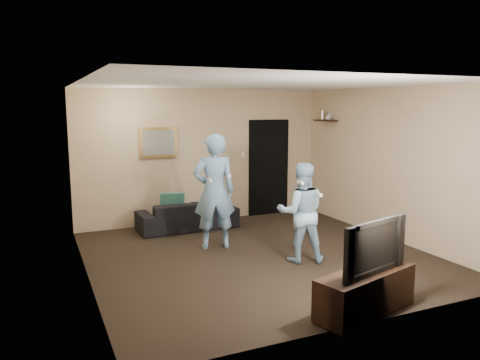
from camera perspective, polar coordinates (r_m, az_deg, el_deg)
name	(u,v)px	position (r m, az deg, el deg)	size (l,w,h in m)	color
ground	(258,256)	(7.30, 2.24, -9.20)	(5.00, 5.00, 0.00)	black
ceiling	(259,84)	(6.95, 2.37, 11.63)	(5.00, 5.00, 0.04)	silver
wall_back	(203,156)	(9.30, -4.53, 2.93)	(5.00, 0.04, 2.60)	tan
wall_front	(367,204)	(4.92, 15.28, -2.82)	(5.00, 0.04, 2.60)	tan
wall_left	(84,183)	(6.33, -18.46, -0.39)	(0.04, 5.00, 2.60)	tan
wall_right	(390,164)	(8.41, 17.78, 1.88)	(0.04, 5.00, 2.60)	tan
sofa	(188,215)	(8.82, -6.41, -4.24)	(1.84, 0.72, 0.54)	black
throw_pillow	(172,205)	(8.69, -8.24, -3.05)	(0.45, 0.14, 0.45)	#1A4F48
painting_frame	(158,142)	(8.99, -9.93, 4.53)	(0.72, 0.05, 0.57)	olive
painting_canvas	(159,143)	(8.96, -9.89, 4.52)	(0.62, 0.01, 0.47)	slate
doorway	(269,167)	(9.88, 3.51, 1.54)	(0.90, 0.06, 2.00)	black
light_switch	(243,154)	(9.59, 0.32, 3.14)	(0.08, 0.02, 0.12)	silver
wall_shelf	(325,121)	(9.71, 10.38, 7.15)	(0.20, 0.60, 0.03)	black
shelf_vase	(329,116)	(9.62, 10.76, 7.64)	(0.14, 0.14, 0.15)	silver
shelf_figurine	(322,115)	(9.80, 10.01, 7.79)	(0.06, 0.06, 0.18)	silver
tv_console	(365,292)	(5.49, 15.05, -13.03)	(1.30, 0.42, 0.47)	black
television	(367,246)	(5.32, 15.28, -7.72)	(1.03, 0.14, 0.60)	black
wii_player_left	(214,191)	(7.51, -3.17, -1.40)	(0.75, 0.57, 1.85)	#73A0C7
wii_player_right	(301,212)	(6.94, 7.48, -3.94)	(0.87, 0.78, 1.47)	#93BDD6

